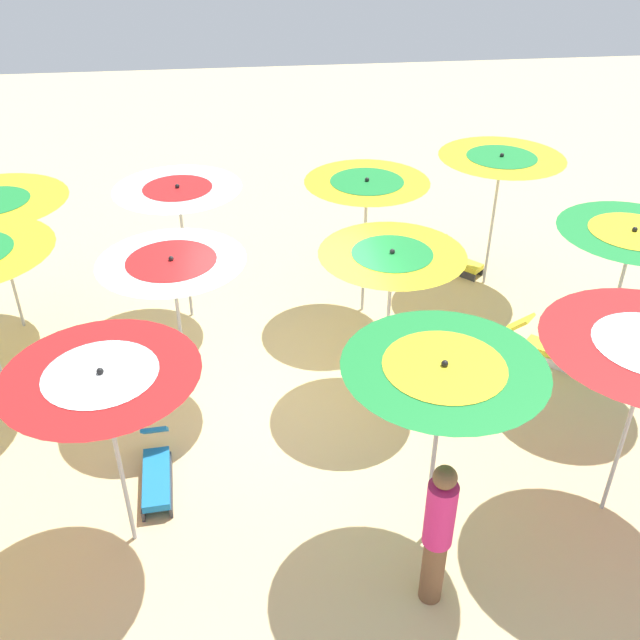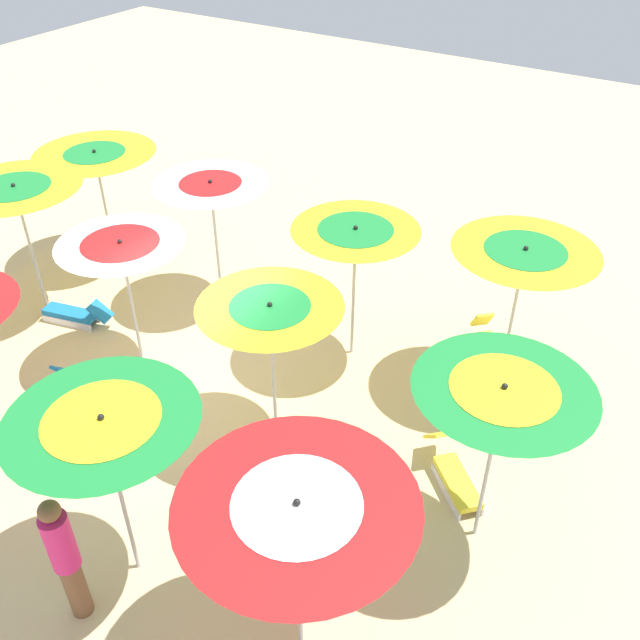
{
  "view_description": "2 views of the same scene",
  "coord_description": "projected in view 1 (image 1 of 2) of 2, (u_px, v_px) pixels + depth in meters",
  "views": [
    {
      "loc": [
        -7.93,
        0.51,
        6.55
      ],
      "look_at": [
        0.06,
        -0.46,
        1.33
      ],
      "focal_mm": 39.86,
      "sensor_mm": 36.0,
      "label": 1
    },
    {
      "loc": [
        -5.79,
        -5.89,
        7.41
      ],
      "look_at": [
        1.23,
        -1.54,
        1.38
      ],
      "focal_mm": 39.19,
      "sensor_mm": 36.0,
      "label": 2
    }
  ],
  "objects": [
    {
      "name": "beachgoer_0",
      "position": [
        438.0,
        533.0,
        6.99
      ],
      "size": [
        0.3,
        0.3,
        1.86
      ],
      "rotation": [
        0.0,
        0.0,
        0.51
      ],
      "color": "brown",
      "rests_on": "ground"
    },
    {
      "name": "lounger_3",
      "position": [
        156.0,
        472.0,
        8.76
      ],
      "size": [
        1.35,
        0.43,
        0.56
      ],
      "rotation": [
        0.0,
        0.0,
        9.49
      ],
      "color": "#333338",
      "rests_on": "ground"
    },
    {
      "name": "lounger_0",
      "position": [
        69.0,
        387.0,
        10.2
      ],
      "size": [
        0.62,
        1.36,
        0.52
      ],
      "rotation": [
        0.0,
        0.0,
        8.09
      ],
      "color": "silver",
      "rests_on": "ground"
    },
    {
      "name": "beach_umbrella_9",
      "position": [
        179.0,
        199.0,
        11.01
      ],
      "size": [
        1.99,
        1.99,
        2.38
      ],
      "color": "#B2B2B7",
      "rests_on": "ground"
    },
    {
      "name": "lounger_2",
      "position": [
        548.0,
        348.0,
        10.98
      ],
      "size": [
        1.17,
        1.21,
        0.64
      ],
      "rotation": [
        0.0,
        0.0,
        3.95
      ],
      "color": "silver",
      "rests_on": "ground"
    },
    {
      "name": "beach_umbrella_11",
      "position": [
        500.0,
        168.0,
        11.89
      ],
      "size": [
        2.1,
        2.1,
        2.47
      ],
      "color": "#B2B2B7",
      "rests_on": "ground"
    },
    {
      "name": "ground",
      "position": [
        289.0,
        402.0,
        10.23
      ],
      "size": [
        39.57,
        39.57,
        0.04
      ],
      "primitive_type": "cube",
      "color": "beige"
    },
    {
      "name": "beach_umbrella_10",
      "position": [
        367.0,
        191.0,
        11.13
      ],
      "size": [
        1.97,
        1.97,
        2.41
      ],
      "color": "#B2B2B7",
      "rests_on": "ground"
    },
    {
      "name": "lounger_1",
      "position": [
        457.0,
        261.0,
        13.38
      ],
      "size": [
        1.0,
        0.96,
        0.6
      ],
      "rotation": [
        0.0,
        0.0,
        3.89
      ],
      "color": "#333338",
      "rests_on": "ground"
    },
    {
      "name": "beach_umbrella_5",
      "position": [
        173.0,
        271.0,
        9.27
      ],
      "size": [
        1.94,
        1.94,
        2.26
      ],
      "color": "#B2B2B7",
      "rests_on": "ground"
    },
    {
      "name": "beach_umbrella_1",
      "position": [
        104.0,
        390.0,
        6.99
      ],
      "size": [
        1.96,
        1.96,
        2.43
      ],
      "color": "#B2B2B7",
      "rests_on": "ground"
    },
    {
      "name": "beach_umbrella_7",
      "position": [
        631.0,
        243.0,
        9.43
      ],
      "size": [
        2.0,
        2.0,
        2.51
      ],
      "color": "#B2B2B7",
      "rests_on": "ground"
    },
    {
      "name": "beach_umbrella_2",
      "position": [
        442.0,
        383.0,
        6.94
      ],
      "size": [
        2.02,
        2.02,
        2.52
      ],
      "color": "#B2B2B7",
      "rests_on": "ground"
    },
    {
      "name": "beach_umbrella_6",
      "position": [
        391.0,
        267.0,
        9.41
      ],
      "size": [
        1.96,
        1.96,
        2.28
      ],
      "color": "#B2B2B7",
      "rests_on": "ground"
    }
  ]
}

